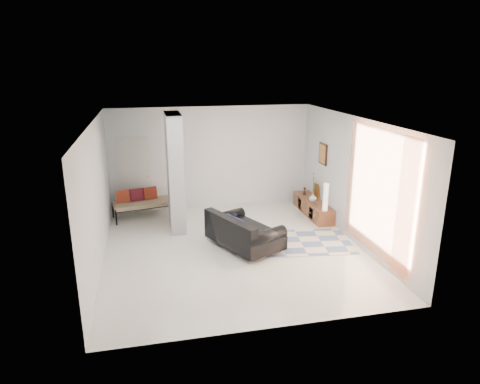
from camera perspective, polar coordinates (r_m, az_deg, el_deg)
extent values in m
plane|color=silver|center=(9.46, -0.84, -7.55)|extent=(6.00, 6.00, 0.00)
plane|color=white|center=(8.69, -0.92, 9.51)|extent=(6.00, 6.00, 0.00)
plane|color=silver|center=(11.84, -3.83, 4.59)|extent=(6.00, 0.00, 6.00)
plane|color=silver|center=(6.24, 4.74, -6.96)|extent=(6.00, 0.00, 6.00)
plane|color=silver|center=(8.87, -18.57, -0.50)|extent=(0.00, 6.00, 6.00)
plane|color=silver|center=(9.88, 14.94, 1.56)|extent=(0.00, 6.00, 6.00)
cube|color=#A9ADB0|center=(10.37, -8.65, 2.65)|extent=(0.35, 1.20, 2.80)
cube|color=silver|center=(11.77, -13.92, 2.14)|extent=(0.85, 0.06, 2.04)
plane|color=#FF7F43|center=(8.87, 17.85, -0.10)|extent=(0.00, 2.55, 2.55)
cube|color=#331B0E|center=(11.30, 11.00, 5.02)|extent=(0.04, 0.45, 0.55)
cube|color=brown|center=(11.61, 9.70, -2.03)|extent=(0.45, 1.89, 0.40)
cube|color=#331B0E|center=(11.16, 9.47, -2.79)|extent=(0.02, 0.25, 0.28)
cube|color=#331B0E|center=(11.90, 7.99, -1.47)|extent=(0.02, 0.25, 0.28)
cube|color=#BF8738|center=(11.78, 10.13, 0.28)|extent=(0.09, 0.32, 0.40)
cube|color=silver|center=(11.12, 10.08, -1.48)|extent=(0.04, 0.10, 0.12)
cylinder|color=silver|center=(8.81, 1.41, -9.16)|extent=(0.05, 0.05, 0.10)
cylinder|color=silver|center=(9.87, -3.85, -6.22)|extent=(0.05, 0.05, 0.10)
cylinder|color=silver|center=(9.29, 5.34, -7.79)|extent=(0.05, 0.05, 0.10)
cylinder|color=silver|center=(10.30, -0.09, -5.16)|extent=(0.05, 0.05, 0.10)
cube|color=black|center=(9.47, 0.60, -5.90)|extent=(1.62, 1.95, 0.30)
cube|color=black|center=(9.12, -1.40, -4.58)|extent=(0.89, 1.61, 0.36)
cylinder|color=black|center=(8.86, 3.48, -5.95)|extent=(0.99, 0.66, 0.28)
cylinder|color=black|center=(9.92, -1.96, -3.39)|extent=(0.99, 0.66, 0.28)
cube|color=black|center=(9.17, -0.80, -4.30)|extent=(0.39, 0.62, 0.31)
cylinder|color=black|center=(11.12, -16.17, -3.33)|extent=(0.04, 0.04, 0.40)
cylinder|color=black|center=(11.37, -8.67, -2.38)|extent=(0.04, 0.04, 0.40)
cylinder|color=black|center=(11.70, -16.58, -2.36)|extent=(0.04, 0.04, 0.40)
cylinder|color=black|center=(11.94, -9.43, -1.48)|extent=(0.04, 0.04, 0.40)
cube|color=#BFB08C|center=(11.45, -12.74, -1.53)|extent=(1.62, 0.91, 0.12)
cube|color=maroon|center=(11.46, -15.35, -0.55)|extent=(0.36, 0.23, 0.33)
cube|color=#5B161F|center=(11.51, -13.60, -0.35)|extent=(0.36, 0.23, 0.33)
cube|color=maroon|center=(11.57, -11.87, -0.14)|extent=(0.36, 0.23, 0.33)
cube|color=beige|center=(9.87, 8.11, -6.63)|extent=(2.41, 1.77, 0.01)
cylinder|color=white|center=(10.72, 11.35, -0.66)|extent=(0.13, 0.13, 0.69)
imported|color=white|center=(11.42, 9.69, -0.73)|extent=(0.21, 0.21, 0.21)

